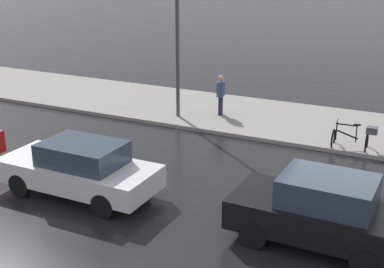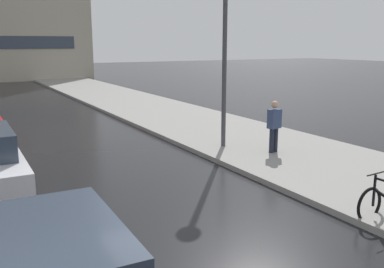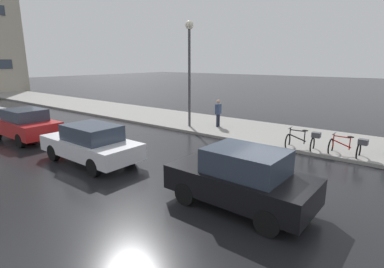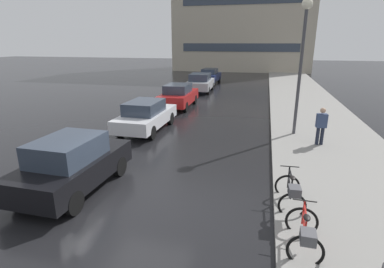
# 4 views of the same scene
# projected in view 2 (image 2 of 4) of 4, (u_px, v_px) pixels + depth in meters

# --- Properties ---
(sidewalk_kerb) EXTENTS (4.80, 60.00, 0.14)m
(sidewalk_kerb) POSITION_uv_depth(u_px,v_px,m) (212.00, 128.00, 16.89)
(sidewalk_kerb) COLOR gray
(sidewalk_kerb) RESTS_ON ground
(pedestrian) EXTENTS (0.44, 0.31, 1.70)m
(pedestrian) POSITION_uv_depth(u_px,v_px,m) (274.00, 126.00, 12.77)
(pedestrian) COLOR #1E2333
(pedestrian) RESTS_ON ground
(streetlamp) EXTENTS (0.46, 0.46, 5.96)m
(streetlamp) POSITION_uv_depth(u_px,v_px,m) (225.00, 17.00, 12.87)
(streetlamp) COLOR #424247
(streetlamp) RESTS_ON ground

